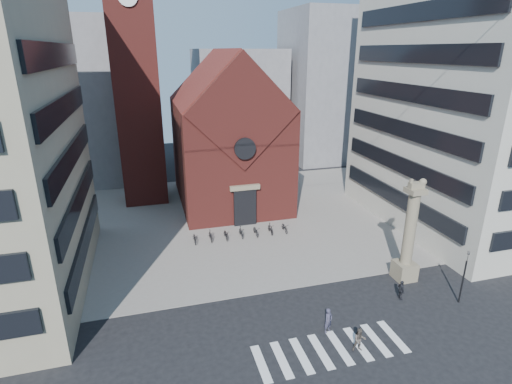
% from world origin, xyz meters
% --- Properties ---
extents(ground, '(120.00, 120.00, 0.00)m').
position_xyz_m(ground, '(0.00, 0.00, 0.00)').
color(ground, black).
rests_on(ground, ground).
extents(piazza, '(46.00, 30.00, 0.05)m').
position_xyz_m(piazza, '(0.00, 19.00, 0.03)').
color(piazza, gray).
rests_on(piazza, ground).
extents(zebra_crossing, '(10.20, 3.20, 0.01)m').
position_xyz_m(zebra_crossing, '(0.55, -3.00, 0.01)').
color(zebra_crossing, white).
rests_on(zebra_crossing, ground).
extents(church, '(12.00, 16.65, 18.00)m').
position_xyz_m(church, '(0.00, 25.04, 7.98)').
color(church, maroon).
rests_on(church, ground).
extents(campanile, '(5.50, 5.50, 31.20)m').
position_xyz_m(campanile, '(-10.00, 28.00, 15.74)').
color(campanile, maroon).
rests_on(campanile, ground).
extents(building_right, '(18.00, 22.00, 32.00)m').
position_xyz_m(building_right, '(24.00, 12.00, 16.00)').
color(building_right, '#B9B6A8').
rests_on(building_right, ground).
extents(bg_block_left, '(16.00, 14.00, 22.00)m').
position_xyz_m(bg_block_left, '(-20.00, 40.00, 11.00)').
color(bg_block_left, gray).
rests_on(bg_block_left, ground).
extents(bg_block_mid, '(14.00, 12.00, 18.00)m').
position_xyz_m(bg_block_mid, '(6.00, 45.00, 9.00)').
color(bg_block_mid, gray).
rests_on(bg_block_mid, ground).
extents(bg_block_right, '(16.00, 14.00, 24.00)m').
position_xyz_m(bg_block_right, '(22.00, 42.00, 12.00)').
color(bg_block_right, gray).
rests_on(bg_block_right, ground).
extents(lion_column, '(1.63, 1.60, 8.68)m').
position_xyz_m(lion_column, '(10.01, 3.00, 3.46)').
color(lion_column, gray).
rests_on(lion_column, ground).
extents(traffic_light, '(0.13, 0.16, 4.30)m').
position_xyz_m(traffic_light, '(12.00, -1.00, 2.29)').
color(traffic_light, black).
rests_on(traffic_light, ground).
extents(pedestrian_0, '(0.77, 0.66, 1.79)m').
position_xyz_m(pedestrian_0, '(1.12, -1.39, 0.89)').
color(pedestrian_0, '#363449').
rests_on(pedestrian_0, ground).
extents(pedestrian_1, '(0.90, 0.77, 1.62)m').
position_xyz_m(pedestrian_1, '(2.22, -3.54, 0.81)').
color(pedestrian_1, '#4F473F').
rests_on(pedestrian_1, ground).
extents(pedestrian_2, '(0.53, 0.97, 1.58)m').
position_xyz_m(pedestrian_2, '(8.00, 0.52, 0.79)').
color(pedestrian_2, black).
rests_on(pedestrian_2, ground).
extents(scooter_0, '(0.64, 1.77, 0.93)m').
position_xyz_m(scooter_0, '(-5.76, 14.11, 0.51)').
color(scooter_0, black).
rests_on(scooter_0, piazza).
extents(scooter_1, '(0.51, 1.72, 1.03)m').
position_xyz_m(scooter_1, '(-4.22, 14.11, 0.56)').
color(scooter_1, black).
rests_on(scooter_1, piazza).
extents(scooter_2, '(0.64, 1.77, 0.93)m').
position_xyz_m(scooter_2, '(-2.67, 14.11, 0.51)').
color(scooter_2, black).
rests_on(scooter_2, piazza).
extents(scooter_3, '(0.51, 1.72, 1.03)m').
position_xyz_m(scooter_3, '(-1.12, 14.11, 0.56)').
color(scooter_3, black).
rests_on(scooter_3, piazza).
extents(scooter_4, '(0.64, 1.77, 0.93)m').
position_xyz_m(scooter_4, '(0.43, 14.11, 0.51)').
color(scooter_4, black).
rests_on(scooter_4, piazza).
extents(scooter_5, '(0.51, 1.72, 1.03)m').
position_xyz_m(scooter_5, '(1.98, 14.11, 0.56)').
color(scooter_5, black).
rests_on(scooter_5, piazza).
extents(scooter_6, '(0.64, 1.77, 0.93)m').
position_xyz_m(scooter_6, '(3.52, 14.11, 0.51)').
color(scooter_6, black).
rests_on(scooter_6, piazza).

